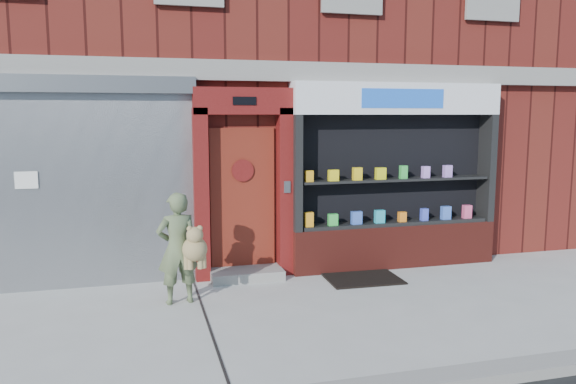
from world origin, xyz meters
name	(u,v)px	position (x,y,z in m)	size (l,w,h in m)	color
ground	(329,312)	(0.00, 0.00, 0.00)	(80.00, 80.00, 0.00)	#9E9E99
building	(241,46)	(0.00, 5.99, 4.00)	(12.00, 8.16, 8.00)	#541713
shutter_bay	(87,170)	(-3.00, 1.93, 1.72)	(3.10, 0.30, 3.04)	gray
red_door_bay	(244,183)	(-0.75, 1.86, 1.46)	(1.52, 0.58, 2.90)	#530E0E
pharmacy_bay	(395,184)	(1.75, 1.81, 1.37)	(3.50, 0.41, 3.00)	maroon
woman	(180,248)	(-1.80, 0.83, 0.75)	(0.67, 0.52, 1.50)	#566542
doormat	(363,279)	(0.96, 1.20, 0.01)	(1.11, 0.78, 0.03)	black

